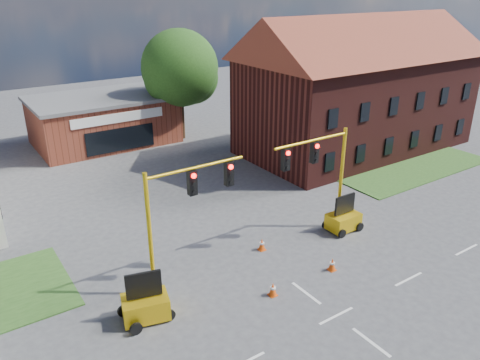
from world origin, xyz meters
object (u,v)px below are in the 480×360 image
(signal_mast_west, at_px, (182,211))
(trailer_west, at_px, (145,305))
(trailer_east, at_px, (343,220))
(pickup_white, at_px, (307,162))
(signal_mast_east, at_px, (321,172))

(signal_mast_west, relative_size, trailer_west, 2.75)
(trailer_east, distance_m, pickup_white, 9.75)
(trailer_east, relative_size, pickup_white, 0.43)
(signal_mast_west, distance_m, trailer_west, 4.43)
(trailer_east, bearing_deg, signal_mast_east, 163.36)
(signal_mast_west, distance_m, signal_mast_east, 8.71)
(trailer_east, xyz_separation_m, pickup_white, (4.74, 8.52, 0.02))
(signal_mast_west, xyz_separation_m, trailer_east, (10.33, -0.49, -3.25))
(signal_mast_west, relative_size, pickup_white, 1.24)
(signal_mast_west, xyz_separation_m, trailer_west, (-2.68, -1.43, -3.22))
(trailer_west, bearing_deg, signal_mast_west, 42.69)
(trailer_west, bearing_deg, signal_mast_east, 21.81)
(signal_mast_west, relative_size, trailer_east, 2.87)
(signal_mast_west, xyz_separation_m, pickup_white, (15.07, 8.03, -3.22))
(pickup_white, bearing_deg, trailer_east, 168.46)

